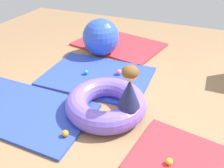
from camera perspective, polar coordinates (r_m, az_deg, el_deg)
The scene contains 12 objects.
ground_plane at distance 3.09m, azimuth -1.39°, elevation -7.73°, with size 8.00×8.00×0.00m, color #93704C.
gym_mat_far_right at distance 3.88m, azimuth -3.56°, elevation 1.92°, with size 1.67×1.20×0.04m, color #2D47B7.
gym_mat_near_right at distance 2.66m, azimuth 17.69°, elevation -17.64°, with size 1.12×0.84×0.04m, color red.
gym_mat_center_rear at distance 5.04m, azimuth 1.61°, elevation 9.49°, with size 1.70×1.18×0.04m, color red.
gym_mat_front at distance 3.39m, azimuth -21.09°, elevation -5.71°, with size 1.89×1.02×0.04m, color #2D47B7.
inflatable_cushion at distance 3.07m, azimuth -1.44°, elevation -4.67°, with size 1.04×1.04×0.28m, color #7056D1.
child_in_navy at distance 2.66m, azimuth 4.22°, elevation -0.79°, with size 0.29×0.29×0.53m.
play_ball_pink at distance 3.86m, azimuth 1.69°, elevation 2.88°, with size 0.09×0.09×0.09m, color pink.
play_ball_teal at distance 3.89m, azimuth -6.27°, elevation 2.82°, with size 0.08×0.08×0.08m, color teal.
play_ball_orange at distance 2.80m, azimuth -11.15°, elevation -11.54°, with size 0.08×0.08×0.08m, color orange.
play_ball_yellow at distance 2.55m, azimuth 13.59°, elevation -17.62°, with size 0.07×0.07×0.07m, color yellow.
exercise_ball_large at distance 4.52m, azimuth -2.68°, elevation 11.14°, with size 0.69×0.69×0.69m, color blue.
Camera 1 is at (0.97, -2.14, 2.00)m, focal length 38.10 mm.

